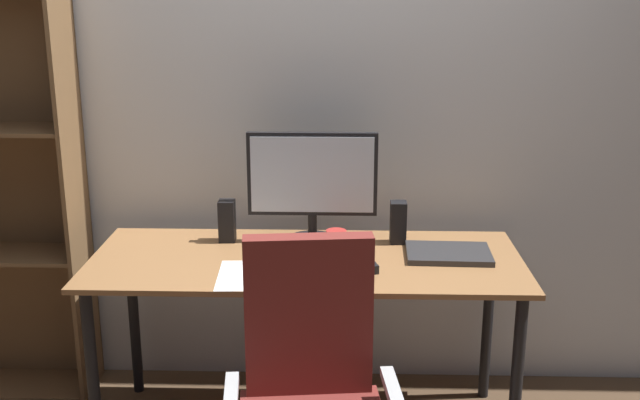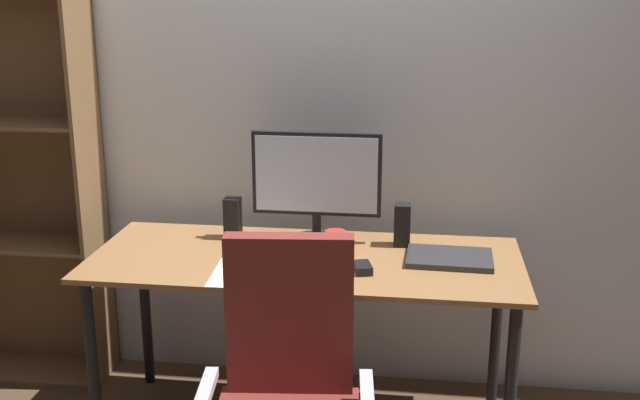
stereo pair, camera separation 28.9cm
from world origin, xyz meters
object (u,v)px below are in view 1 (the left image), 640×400
keyboard (301,270)px  speaker_right (398,222)px  coffee_mug (336,244)px  speaker_left (227,221)px  desk (306,278)px  monitor (312,180)px  mouse (368,266)px  laptop (448,253)px

keyboard → speaker_right: speaker_right is taller
coffee_mug → speaker_right: size_ratio=0.62×
speaker_left → speaker_right: size_ratio=1.00×
speaker_left → speaker_right: 0.69m
keyboard → speaker_right: bearing=40.6°
desk → monitor: size_ratio=3.19×
mouse → laptop: size_ratio=0.30×
monitor → laptop: size_ratio=1.61×
monitor → speaker_left: monitor is taller
laptop → speaker_right: size_ratio=1.88×
speaker_left → monitor: bearing=1.3°
laptop → speaker_right: 0.25m
coffee_mug → speaker_left: (-0.44, 0.17, 0.03)m
monitor → speaker_left: (-0.34, -0.01, -0.17)m
desk → laptop: size_ratio=5.14×
laptop → speaker_left: 0.89m
coffee_mug → keyboard: bearing=-127.1°
desk → speaker_right: bearing=27.7°
coffee_mug → speaker_left: speaker_left is taller
keyboard → desk: bearing=83.6°
desk → monitor: monitor is taller
laptop → speaker_left: size_ratio=1.88×
monitor → coffee_mug: monitor is taller
speaker_right → coffee_mug: bearing=-144.7°
desk → speaker_right: 0.44m
speaker_right → speaker_left: bearing=180.0°
mouse → speaker_left: size_ratio=0.56×
mouse → laptop: mouse is taller
desk → keyboard: size_ratio=5.67×
keyboard → monitor: bearing=83.5°
speaker_left → laptop: bearing=-10.1°
desk → coffee_mug: (0.12, 0.02, 0.14)m
mouse → laptop: bearing=11.3°
monitor → coffee_mug: 0.29m
laptop → monitor: bearing=164.8°
mouse → speaker_left: bearing=135.0°
desk → mouse: mouse is taller
desk → keyboard: 0.18m
keyboard → coffee_mug: (0.13, 0.17, 0.04)m
desk → speaker_left: speaker_left is taller
keyboard → speaker_left: bearing=130.8°
keyboard → speaker_right: 0.51m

